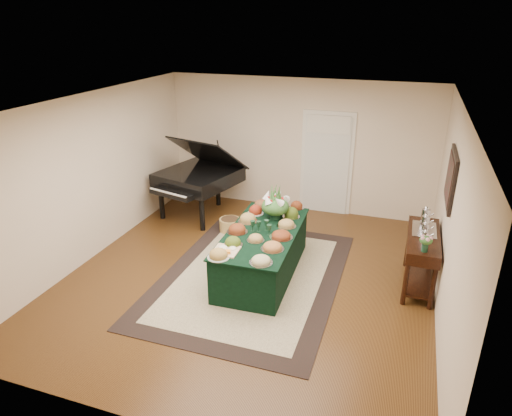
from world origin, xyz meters
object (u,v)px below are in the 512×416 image
(grand_piano, at_px, (198,177))
(mahogany_sideboard, at_px, (422,247))
(buffet_table, at_px, (262,253))
(floral_centerpiece, at_px, (275,203))

(grand_piano, distance_m, mahogany_sideboard, 4.50)
(buffet_table, distance_m, grand_piano, 2.69)
(buffet_table, xyz_separation_m, grand_piano, (-1.94, 1.81, 0.45))
(buffet_table, bearing_deg, grand_piano, 137.01)
(buffet_table, bearing_deg, mahogany_sideboard, 10.18)
(buffet_table, xyz_separation_m, floral_centerpiece, (0.04, 0.54, 0.64))
(floral_centerpiece, height_order, grand_piano, grand_piano)
(mahogany_sideboard, bearing_deg, buffet_table, -169.82)
(floral_centerpiece, height_order, mahogany_sideboard, floral_centerpiece)
(floral_centerpiece, bearing_deg, mahogany_sideboard, -3.04)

